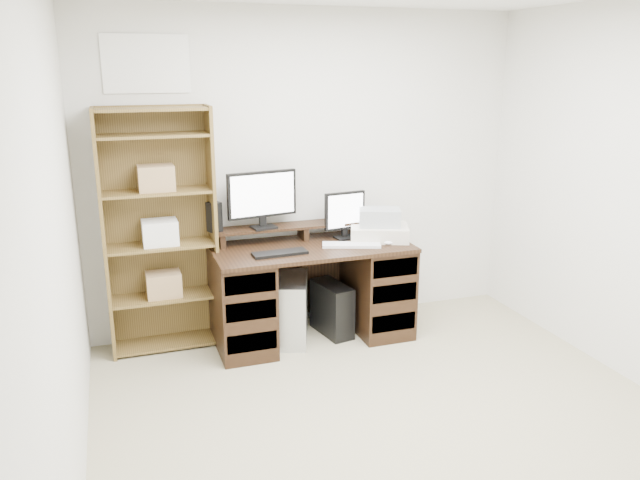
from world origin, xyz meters
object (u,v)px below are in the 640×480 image
tower_silver (292,309)px  printer (379,232)px  desk (311,290)px  tower_black (332,309)px  monitor_wide (262,197)px  monitor_small (345,213)px  bookshelf (160,229)px

tower_silver → printer: bearing=18.6°
desk → tower_black: bearing=4.0°
tower_black → tower_silver: bearing=170.9°
tower_silver → tower_black: tower_silver is taller
monitor_wide → monitor_small: size_ratio=1.48×
tower_silver → tower_black: bearing=20.7°
monitor_wide → bookshelf: (-0.77, 0.02, -0.20)m
tower_silver → monitor_small: bearing=32.3°
bookshelf → tower_silver: bearing=-12.7°
monitor_small → tower_silver: (-0.47, -0.11, -0.70)m
monitor_small → tower_black: monitor_small is taller
desk → tower_silver: desk is taller
monitor_wide → bookshelf: 0.79m
desk → monitor_wide: monitor_wide is taller
tower_silver → bookshelf: 1.17m
printer → tower_silver: 0.91m
monitor_wide → tower_silver: bearing=-56.7°
monitor_wide → bookshelf: size_ratio=0.30×
printer → monitor_wide: bearing=-170.7°
monitor_small → printer: bearing=-32.2°
desk → printer: printer is taller
tower_silver → bookshelf: (-0.94, 0.21, 0.67)m
desk → monitor_wide: 0.82m
desk → tower_silver: size_ratio=2.99×
desk → tower_black: (0.18, 0.01, -0.18)m
bookshelf → desk: bearing=-11.0°
desk → bookshelf: (-1.09, 0.21, 0.53)m
desk → printer: (0.56, -0.00, 0.42)m
desk → tower_black: 0.25m
monitor_small → tower_silver: bearing=-173.6°
tower_silver → tower_black: 0.33m
printer → bookshelf: size_ratio=0.25×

